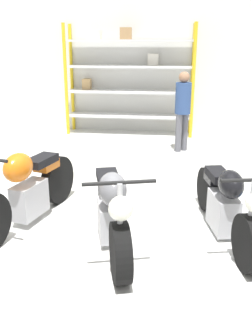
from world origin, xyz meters
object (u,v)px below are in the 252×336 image
(motorcycle_grey, at_px, (112,209))
(motorcycle_black, at_px, (225,204))
(motorcycle_orange, at_px, (26,190))
(person_browsing, at_px, (183,105))
(shelving_rack, at_px, (128,76))

(motorcycle_grey, height_order, motorcycle_black, motorcycle_grey)
(motorcycle_grey, bearing_deg, motorcycle_black, 90.60)
(motorcycle_black, bearing_deg, motorcycle_orange, -100.96)
(person_browsing, bearing_deg, motorcycle_black, 144.43)
(shelving_rack, bearing_deg, motorcycle_black, -70.96)
(shelving_rack, distance_m, motorcycle_grey, 5.72)
(motorcycle_orange, relative_size, motorcycle_black, 1.03)
(motorcycle_orange, relative_size, motorcycle_grey, 1.05)
(motorcycle_black, bearing_deg, motorcycle_grey, -84.87)
(shelving_rack, distance_m, motorcycle_orange, 5.37)
(person_browsing, bearing_deg, shelving_rack, -1.88)
(motorcycle_black, xyz_separation_m, person_browsing, (-0.47, 3.69, 0.57))
(shelving_rack, height_order, person_browsing, shelving_rack)
(shelving_rack, bearing_deg, motorcycle_grey, -84.59)
(motorcycle_black, distance_m, person_browsing, 3.77)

